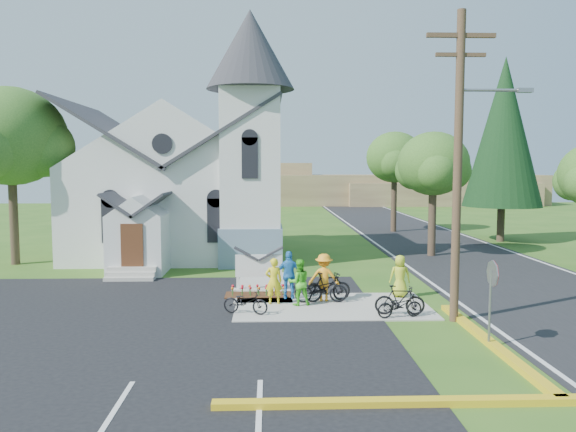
{
  "coord_description": "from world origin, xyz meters",
  "views": [
    {
      "loc": [
        -0.79,
        -19.41,
        5.06
      ],
      "look_at": [
        0.06,
        5.0,
        2.92
      ],
      "focal_mm": 35.0,
      "sensor_mm": 36.0,
      "label": 1
    }
  ],
  "objects_px": {
    "bike_0": "(246,302)",
    "bike_2": "(321,289)",
    "church_sign": "(259,266)",
    "cyclist_3": "(324,277)",
    "utility_pole": "(460,156)",
    "bike_3": "(400,300)",
    "cyclist_4": "(400,276)",
    "bike_1": "(327,287)",
    "bike_4": "(400,305)",
    "stop_sign": "(492,285)",
    "cyclist_1": "(299,282)",
    "cyclist_0": "(274,281)",
    "cyclist_2": "(289,275)"
  },
  "relations": [
    {
      "from": "cyclist_0",
      "to": "cyclist_2",
      "type": "bearing_deg",
      "value": -130.62
    },
    {
      "from": "utility_pole",
      "to": "cyclist_3",
      "type": "relative_size",
      "value": 5.62
    },
    {
      "from": "cyclist_1",
      "to": "cyclist_4",
      "type": "distance_m",
      "value": 4.13
    },
    {
      "from": "stop_sign",
      "to": "cyclist_4",
      "type": "distance_m",
      "value": 6.16
    },
    {
      "from": "bike_0",
      "to": "bike_2",
      "type": "relative_size",
      "value": 0.81
    },
    {
      "from": "utility_pole",
      "to": "bike_2",
      "type": "relative_size",
      "value": 5.08
    },
    {
      "from": "utility_pole",
      "to": "cyclist_0",
      "type": "xyz_separation_m",
      "value": [
        -5.97,
        2.33,
        -4.5
      ]
    },
    {
      "from": "utility_pole",
      "to": "bike_0",
      "type": "relative_size",
      "value": 6.3
    },
    {
      "from": "cyclist_2",
      "to": "bike_4",
      "type": "xyz_separation_m",
      "value": [
        3.57,
        -2.84,
        -0.5
      ]
    },
    {
      "from": "bike_1",
      "to": "church_sign",
      "type": "bearing_deg",
      "value": 36.27
    },
    {
      "from": "cyclist_0",
      "to": "cyclist_4",
      "type": "xyz_separation_m",
      "value": [
        4.88,
        0.95,
        -0.03
      ]
    },
    {
      "from": "stop_sign",
      "to": "cyclist_1",
      "type": "bearing_deg",
      "value": 136.67
    },
    {
      "from": "bike_0",
      "to": "utility_pole",
      "type": "bearing_deg",
      "value": -80.94
    },
    {
      "from": "cyclist_0",
      "to": "cyclist_4",
      "type": "height_order",
      "value": "cyclist_0"
    },
    {
      "from": "church_sign",
      "to": "cyclist_3",
      "type": "distance_m",
      "value": 3.16
    },
    {
      "from": "cyclist_3",
      "to": "bike_4",
      "type": "relative_size",
      "value": 1.14
    },
    {
      "from": "bike_0",
      "to": "cyclist_2",
      "type": "height_order",
      "value": "cyclist_2"
    },
    {
      "from": "church_sign",
      "to": "utility_pole",
      "type": "bearing_deg",
      "value": -35.6
    },
    {
      "from": "stop_sign",
      "to": "cyclist_1",
      "type": "relative_size",
      "value": 1.47
    },
    {
      "from": "bike_1",
      "to": "bike_4",
      "type": "height_order",
      "value": "bike_1"
    },
    {
      "from": "stop_sign",
      "to": "bike_0",
      "type": "distance_m",
      "value": 8.03
    },
    {
      "from": "bike_3",
      "to": "cyclist_4",
      "type": "xyz_separation_m",
      "value": [
        0.62,
        2.64,
        0.31
      ]
    },
    {
      "from": "church_sign",
      "to": "cyclist_3",
      "type": "relative_size",
      "value": 1.24
    },
    {
      "from": "cyclist_0",
      "to": "bike_3",
      "type": "bearing_deg",
      "value": 154.5
    },
    {
      "from": "cyclist_1",
      "to": "bike_4",
      "type": "xyz_separation_m",
      "value": [
        3.26,
        -1.84,
        -0.43
      ]
    },
    {
      "from": "church_sign",
      "to": "stop_sign",
      "type": "xyz_separation_m",
      "value": [
        6.63,
        -7.4,
        0.75
      ]
    },
    {
      "from": "bike_0",
      "to": "cyclist_2",
      "type": "relative_size",
      "value": 0.87
    },
    {
      "from": "cyclist_0",
      "to": "cyclist_1",
      "type": "relative_size",
      "value": 1.01
    },
    {
      "from": "utility_pole",
      "to": "bike_3",
      "type": "bearing_deg",
      "value": 159.51
    },
    {
      "from": "cyclist_0",
      "to": "stop_sign",
      "type": "bearing_deg",
      "value": 136.34
    },
    {
      "from": "bike_2",
      "to": "bike_1",
      "type": "bearing_deg",
      "value": -62.09
    },
    {
      "from": "cyclist_0",
      "to": "bike_2",
      "type": "height_order",
      "value": "cyclist_0"
    },
    {
      "from": "utility_pole",
      "to": "bike_2",
      "type": "bearing_deg",
      "value": 149.54
    },
    {
      "from": "stop_sign",
      "to": "cyclist_3",
      "type": "bearing_deg",
      "value": 127.36
    },
    {
      "from": "bike_1",
      "to": "bike_4",
      "type": "relative_size",
      "value": 1.18
    },
    {
      "from": "bike_1",
      "to": "cyclist_3",
      "type": "relative_size",
      "value": 1.03
    },
    {
      "from": "utility_pole",
      "to": "cyclist_3",
      "type": "xyz_separation_m",
      "value": [
        -4.09,
        2.75,
        -4.46
      ]
    },
    {
      "from": "bike_3",
      "to": "bike_4",
      "type": "bearing_deg",
      "value": 171.23
    },
    {
      "from": "cyclist_3",
      "to": "bike_3",
      "type": "distance_m",
      "value": 3.2
    },
    {
      "from": "cyclist_2",
      "to": "cyclist_3",
      "type": "relative_size",
      "value": 1.03
    },
    {
      "from": "bike_0",
      "to": "cyclist_2",
      "type": "bearing_deg",
      "value": -19.06
    },
    {
      "from": "stop_sign",
      "to": "bike_1",
      "type": "distance_m",
      "value": 6.79
    },
    {
      "from": "bike_2",
      "to": "cyclist_4",
      "type": "bearing_deg",
      "value": -76.19
    },
    {
      "from": "cyclist_3",
      "to": "cyclist_1",
      "type": "bearing_deg",
      "value": 40.62
    },
    {
      "from": "cyclist_4",
      "to": "bike_4",
      "type": "height_order",
      "value": "cyclist_4"
    },
    {
      "from": "utility_pole",
      "to": "cyclist_3",
      "type": "height_order",
      "value": "utility_pole"
    },
    {
      "from": "bike_1",
      "to": "bike_2",
      "type": "distance_m",
      "value": 0.29
    },
    {
      "from": "church_sign",
      "to": "cyclist_1",
      "type": "relative_size",
      "value": 1.31
    },
    {
      "from": "bike_3",
      "to": "bike_0",
      "type": "bearing_deg",
      "value": 91.76
    },
    {
      "from": "church_sign",
      "to": "stop_sign",
      "type": "bearing_deg",
      "value": -48.12
    }
  ]
}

